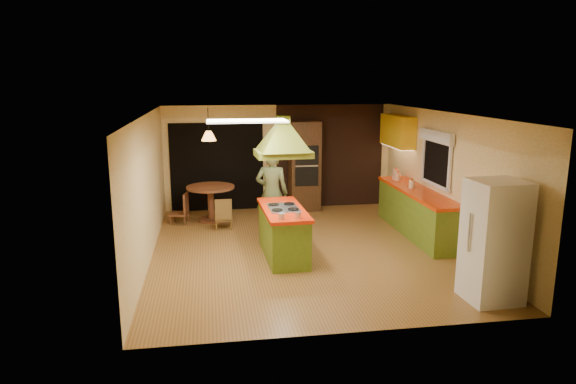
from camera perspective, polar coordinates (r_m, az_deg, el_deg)
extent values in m
plane|color=olive|center=(9.61, 1.71, -6.38)|extent=(6.50, 6.50, 0.00)
plane|color=beige|center=(12.44, -0.98, 3.90)|extent=(5.50, 0.00, 5.50)
plane|color=beige|center=(6.21, 7.26, -4.98)|extent=(5.50, 0.00, 5.50)
plane|color=beige|center=(9.19, -15.34, 0.39)|extent=(0.00, 6.50, 6.50)
plane|color=beige|center=(10.15, 17.22, 1.38)|extent=(0.00, 6.50, 6.50)
plane|color=silver|center=(9.12, 1.81, 8.66)|extent=(6.50, 6.50, 0.00)
cube|color=#381E14|center=(12.65, 4.66, 4.00)|extent=(2.64, 0.03, 2.50)
cube|color=black|center=(12.34, -7.89, 2.77)|extent=(2.20, 0.03, 2.10)
cube|color=olive|center=(10.73, 14.11, -2.35)|extent=(0.58, 3.00, 0.86)
cube|color=#E53807|center=(10.63, 14.24, 0.05)|extent=(0.62, 3.05, 0.06)
cube|color=yellow|center=(11.98, 12.07, 6.66)|extent=(0.34, 1.40, 0.70)
cube|color=black|center=(10.44, 16.23, 3.41)|extent=(0.03, 1.16, 0.96)
cube|color=white|center=(10.36, 16.13, 5.97)|extent=(0.10, 1.35, 0.22)
cube|color=white|center=(7.79, -4.60, 7.87)|extent=(1.20, 0.60, 0.03)
cube|color=olive|center=(9.13, -0.53, -4.68)|extent=(0.70, 1.71, 0.82)
cube|color=red|center=(9.01, -0.53, -1.99)|extent=(0.76, 1.78, 0.06)
cube|color=silver|center=(9.00, -0.53, -1.76)|extent=(0.53, 0.76, 0.02)
cube|color=olive|center=(8.81, -0.54, 4.29)|extent=(0.97, 0.72, 0.11)
pyramid|color=olive|center=(8.75, -0.55, 7.54)|extent=(0.97, 0.72, 0.45)
cube|color=olive|center=(8.75, -0.55, 8.04)|extent=(0.22, 0.22, 0.14)
imported|color=#49532C|center=(10.18, -1.81, -0.12)|extent=(0.74, 0.58, 1.77)
cube|color=white|center=(7.78, 21.93, -5.12)|extent=(0.75, 0.72, 1.75)
cube|color=#4A2D17|center=(12.27, 1.84, 2.91)|extent=(0.71, 0.59, 2.13)
cube|color=black|center=(11.93, 2.12, 4.09)|extent=(0.55, 0.02, 0.45)
cube|color=black|center=(12.02, 2.10, 1.73)|extent=(0.55, 0.02, 0.45)
cylinder|color=brown|center=(11.44, -8.61, 0.53)|extent=(1.06, 1.06, 0.05)
cylinder|color=brown|center=(11.52, -8.56, -1.27)|extent=(0.14, 0.14, 0.74)
cylinder|color=brown|center=(11.61, -8.50, -3.05)|extent=(0.59, 0.59, 0.05)
cone|color=#FF9E3F|center=(11.26, -8.80, 6.18)|extent=(0.34, 0.34, 0.21)
cylinder|color=beige|center=(11.62, 11.88, 1.92)|extent=(0.19, 0.19, 0.22)
cylinder|color=#F1E1C2|center=(11.50, 12.10, 1.71)|extent=(0.13, 0.13, 0.18)
cylinder|color=#F8EDC8|center=(10.78, 13.59, 0.86)|extent=(0.13, 0.13, 0.16)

